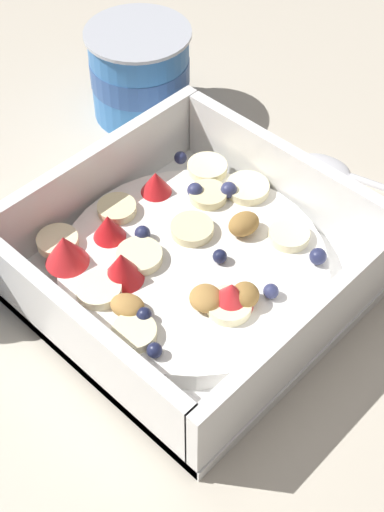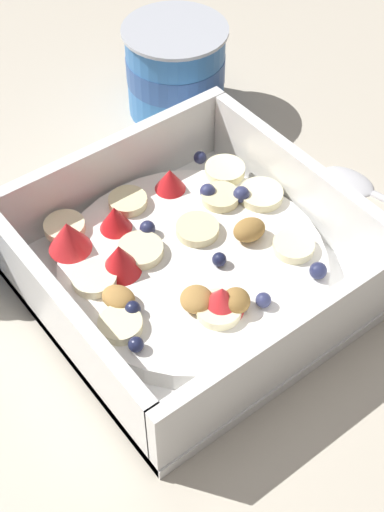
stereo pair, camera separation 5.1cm
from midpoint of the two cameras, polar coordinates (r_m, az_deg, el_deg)
name	(u,v)px [view 2 (the right image)]	position (r m, az deg, el deg)	size (l,w,h in m)	color
ground_plane	(213,272)	(0.54, 4.38, -1.41)	(2.40, 2.40, 0.00)	beige
fruit_bowl	(189,263)	(0.52, 2.58, -0.75)	(0.22, 0.22, 0.07)	white
spoon	(376,192)	(0.62, 16.53, 4.72)	(0.06, 0.17, 0.01)	silver
yogurt_cup	(176,69)	(0.67, 0.99, 14.29)	(0.09, 0.09, 0.08)	#3370B7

